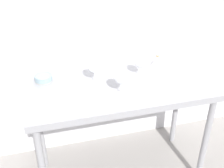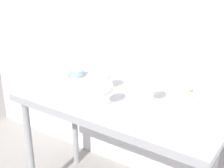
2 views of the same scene
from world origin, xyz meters
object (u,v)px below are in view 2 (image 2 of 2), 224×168
(wine_glass_near_center, at_px, (106,88))
(decanter_funnel, at_px, (191,97))
(wine_glass_far_left, at_px, (106,73))
(tasting_sheet_lower, at_px, (83,86))
(wine_glass_far_right, at_px, (153,87))
(tasting_sheet_upper, at_px, (181,116))
(tasting_bowl, at_px, (77,72))

(wine_glass_near_center, bearing_deg, decanter_funnel, 39.83)
(wine_glass_far_left, bearing_deg, wine_glass_near_center, -55.37)
(wine_glass_far_left, bearing_deg, tasting_sheet_lower, -172.90)
(wine_glass_far_right, height_order, tasting_sheet_upper, wine_glass_far_right)
(wine_glass_far_left, relative_size, tasting_sheet_upper, 0.79)
(wine_glass_far_right, xyz_separation_m, tasting_sheet_lower, (-0.55, -0.03, -0.11))
(wine_glass_far_left, bearing_deg, tasting_sheet_upper, -6.46)
(decanter_funnel, bearing_deg, tasting_sheet_upper, -83.92)
(wine_glass_far_left, distance_m, tasting_sheet_lower, 0.23)
(wine_glass_far_right, bearing_deg, tasting_sheet_lower, -176.72)
(tasting_sheet_upper, xyz_separation_m, tasting_bowl, (-0.96, 0.19, 0.03))
(wine_glass_near_center, distance_m, tasting_sheet_upper, 0.49)
(tasting_sheet_upper, bearing_deg, tasting_bowl, 175.46)
(tasting_sheet_upper, bearing_deg, decanter_funnel, 102.71)
(tasting_sheet_lower, bearing_deg, wine_glass_far_right, 8.37)
(wine_glass_far_left, xyz_separation_m, tasting_sheet_upper, (0.59, -0.07, -0.13))
(tasting_bowl, bearing_deg, wine_glass_far_right, -8.88)
(wine_glass_far_left, height_order, tasting_sheet_lower, wine_glass_far_left)
(wine_glass_near_center, height_order, decanter_funnel, wine_glass_near_center)
(tasting_bowl, bearing_deg, tasting_sheet_lower, -38.01)
(wine_glass_near_center, bearing_deg, tasting_sheet_upper, 17.82)
(wine_glass_far_right, relative_size, decanter_funnel, 1.18)
(wine_glass_far_right, xyz_separation_m, tasting_bowl, (-0.74, 0.11, -0.08))
(tasting_sheet_upper, distance_m, tasting_bowl, 0.98)
(tasting_sheet_upper, bearing_deg, tasting_sheet_lower, -176.61)
(wine_glass_far_left, distance_m, wine_glass_near_center, 0.26)
(tasting_sheet_upper, relative_size, decanter_funnel, 1.74)
(wine_glass_far_right, relative_size, tasting_sheet_upper, 0.68)
(tasting_sheet_lower, height_order, tasting_bowl, tasting_bowl)
(wine_glass_far_left, relative_size, wine_glass_far_right, 1.16)
(wine_glass_far_right, relative_size, tasting_bowl, 1.17)
(tasting_sheet_upper, relative_size, tasting_sheet_lower, 1.12)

